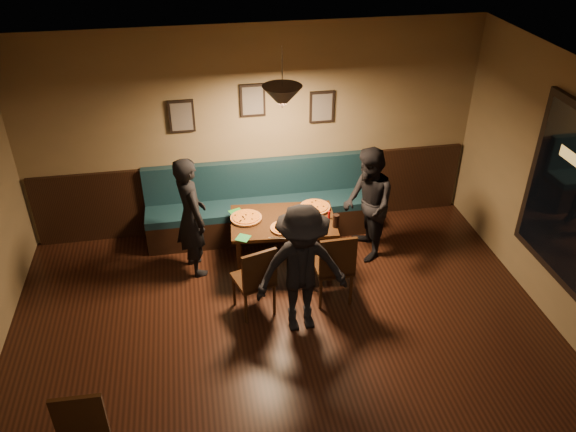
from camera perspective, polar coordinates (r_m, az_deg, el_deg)
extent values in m
plane|color=black|center=(5.64, 1.82, -19.85)|extent=(7.00, 7.00, 0.00)
plane|color=silver|center=(3.85, 2.53, 6.82)|extent=(7.00, 7.00, 0.00)
plane|color=#8C704F|center=(7.58, -3.46, 8.32)|extent=(6.00, 0.00, 6.00)
cube|color=black|center=(7.96, -3.22, 2.29)|extent=(5.88, 0.06, 1.00)
cube|color=black|center=(7.39, -10.54, 9.74)|extent=(0.32, 0.04, 0.42)
cube|color=black|center=(7.38, -3.54, 11.43)|extent=(0.32, 0.04, 0.42)
cube|color=black|center=(7.58, 3.38, 10.79)|extent=(0.32, 0.04, 0.42)
cone|color=black|center=(6.31, -0.58, 11.74)|extent=(0.44, 0.44, 0.25)
cube|color=black|center=(7.20, -0.49, -2.66)|extent=(1.34, 0.92, 0.68)
imported|color=black|center=(6.99, -9.61, -0.06)|extent=(0.54, 0.66, 1.56)
imported|color=black|center=(7.25, 7.95, 1.11)|extent=(0.58, 0.74, 1.50)
imported|color=black|center=(6.04, 1.40, -5.41)|extent=(1.02, 0.62, 1.53)
cylinder|color=orange|center=(7.03, -4.18, -0.19)|extent=(0.49, 0.49, 0.04)
cylinder|color=orange|center=(6.83, -0.43, -1.19)|extent=(0.36, 0.36, 0.04)
cylinder|color=orange|center=(7.23, 2.70, 0.89)|extent=(0.46, 0.46, 0.04)
cylinder|color=black|center=(6.86, 4.79, -0.47)|extent=(0.09, 0.09, 0.16)
cylinder|color=#9C0505|center=(7.02, 4.11, 0.18)|extent=(0.04, 0.04, 0.13)
cube|color=#1F7729|center=(7.18, -5.15, 0.38)|extent=(0.21, 0.21, 0.01)
cube|color=#207939|center=(6.70, -4.49, -2.19)|extent=(0.21, 0.21, 0.01)
cube|color=silver|center=(6.68, -0.44, -2.16)|extent=(0.20, 0.07, 0.00)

